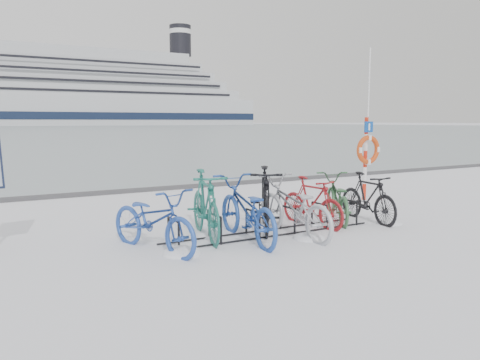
% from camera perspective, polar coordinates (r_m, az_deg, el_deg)
% --- Properties ---
extents(ground, '(900.00, 900.00, 0.00)m').
position_cam_1_polar(ground, '(8.25, 3.73, -6.56)').
color(ground, white).
rests_on(ground, ground).
extents(quay_edge, '(400.00, 0.25, 0.10)m').
position_cam_1_polar(quay_edge, '(13.49, -10.03, -1.06)').
color(quay_edge, '#3F3F42').
rests_on(quay_edge, ground).
extents(bike_rack, '(4.00, 0.48, 0.46)m').
position_cam_1_polar(bike_rack, '(8.21, 3.74, -5.33)').
color(bike_rack, black).
rests_on(bike_rack, ground).
extents(lifebuoy_station, '(0.72, 0.22, 3.73)m').
position_cam_1_polar(lifebuoy_station, '(11.96, 15.29, 3.56)').
color(lifebuoy_station, red).
rests_on(lifebuoy_station, ground).
extents(cruise_ferry, '(149.58, 28.19, 49.15)m').
position_cam_1_polar(cruise_ferry, '(229.03, -17.00, 9.73)').
color(cruise_ferry, silver).
rests_on(cruise_ferry, ground).
extents(bike_0, '(1.27, 2.05, 1.02)m').
position_cam_1_polar(bike_0, '(7.22, -10.54, -4.52)').
color(bike_0, '#25499F').
rests_on(bike_0, ground).
extents(bike_1, '(0.97, 2.03, 1.18)m').
position_cam_1_polar(bike_1, '(7.90, -4.24, -2.81)').
color(bike_1, '#1E695B').
rests_on(bike_1, ground).
extents(bike_2, '(0.90, 2.14, 1.09)m').
position_cam_1_polar(bike_2, '(7.70, 0.72, -3.39)').
color(bike_2, '#244A9F').
rests_on(bike_2, ground).
extents(bike_3, '(1.45, 1.97, 1.18)m').
position_cam_1_polar(bike_3, '(8.47, 3.09, -2.13)').
color(bike_3, black).
rests_on(bike_3, ground).
extents(bike_4, '(0.74, 2.04, 1.06)m').
position_cam_1_polar(bike_4, '(8.08, 6.52, -3.04)').
color(bike_4, '#ADAEB6').
rests_on(bike_4, ground).
extents(bike_5, '(0.63, 1.64, 0.96)m').
position_cam_1_polar(bike_5, '(8.88, 8.76, -2.48)').
color(bike_5, maroon).
rests_on(bike_5, ground).
extents(bike_6, '(1.44, 1.91, 0.96)m').
position_cam_1_polar(bike_6, '(9.45, 11.68, -1.96)').
color(bike_6, '#315F38').
rests_on(bike_6, ground).
extents(bike_7, '(0.62, 1.69, 0.99)m').
position_cam_1_polar(bike_7, '(9.52, 15.32, -1.90)').
color(bike_7, black).
rests_on(bike_7, ground).
extents(snow_drifts, '(4.83, 1.73, 0.21)m').
position_cam_1_polar(snow_drifts, '(8.11, 4.74, -6.81)').
color(snow_drifts, white).
rests_on(snow_drifts, ground).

